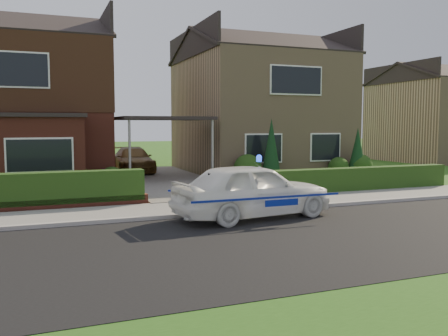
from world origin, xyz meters
name	(u,v)px	position (x,y,z in m)	size (l,w,h in m)	color
ground	(290,239)	(0.00, 0.00, 0.00)	(120.00, 120.00, 0.00)	#234C14
road	(290,239)	(0.00, 0.00, 0.00)	(60.00, 6.00, 0.02)	black
kerb	(236,212)	(0.00, 3.05, 0.06)	(60.00, 0.16, 0.12)	#9E9993
sidewalk	(222,206)	(0.00, 4.10, 0.05)	(60.00, 2.00, 0.10)	slate
driveway	(164,180)	(0.00, 11.00, 0.06)	(3.80, 12.00, 0.12)	#666059
house_left	(17,93)	(-5.78, 13.90, 3.81)	(7.50, 9.53, 7.25)	brown
house_right	(257,101)	(5.80, 13.99, 3.66)	(7.50, 8.06, 7.25)	tan
carport_link	(164,119)	(0.00, 10.95, 2.66)	(3.80, 3.00, 2.77)	black
dwarf_wall	(8,208)	(-5.80, 5.30, 0.18)	(7.70, 0.25, 0.36)	brown
hedge_left	(8,213)	(-5.80, 5.45, 0.00)	(7.50, 0.55, 0.90)	#153410
hedge_right	(359,192)	(5.80, 5.35, 0.00)	(7.50, 0.55, 0.80)	#153410
shrub_left_mid	(68,174)	(-4.00, 9.30, 0.66)	(1.32, 1.32, 1.32)	#153410
shrub_left_near	(112,178)	(-2.40, 9.60, 0.42)	(0.84, 0.84, 0.84)	#153410
shrub_right_near	(248,168)	(3.20, 9.40, 0.60)	(1.20, 1.20, 1.20)	#153410
shrub_right_mid	(338,167)	(7.80, 9.50, 0.48)	(0.96, 0.96, 0.96)	#153410
shrub_right_far	(361,166)	(8.80, 9.20, 0.54)	(1.08, 1.08, 1.08)	#153410
conifer_a	(271,152)	(4.20, 9.20, 1.30)	(0.90, 0.90, 2.60)	black
conifer_b	(357,154)	(8.60, 9.20, 1.10)	(0.90, 0.90, 2.20)	black
neighbour_right	(435,122)	(20.00, 16.00, 2.60)	(6.50, 7.00, 5.20)	tan
police_car	(253,191)	(0.21, 2.40, 0.72)	(3.90, 4.42, 1.61)	white
driveway_car	(133,160)	(-0.68, 14.50, 0.71)	(1.67, 4.10, 1.19)	brown
potted_plant_b	(111,180)	(-2.50, 9.00, 0.38)	(0.34, 0.42, 0.76)	gray
potted_plant_c	(108,180)	(-2.64, 9.00, 0.41)	(0.46, 0.46, 0.82)	gray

